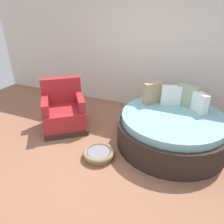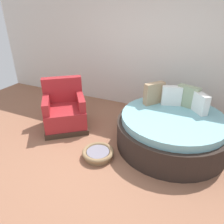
{
  "view_description": "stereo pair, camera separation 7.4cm",
  "coord_description": "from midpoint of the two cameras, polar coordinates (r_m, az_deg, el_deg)",
  "views": [
    {
      "loc": [
        1.25,
        -2.25,
        2.19
      ],
      "look_at": [
        -0.03,
        0.69,
        0.55
      ],
      "focal_mm": 33.73,
      "sensor_mm": 36.0,
      "label": 1
    },
    {
      "loc": [
        1.32,
        -2.22,
        2.19
      ],
      "look_at": [
        -0.03,
        0.69,
        0.55
      ],
      "focal_mm": 33.73,
      "sensor_mm": 36.0,
      "label": 2
    }
  ],
  "objects": [
    {
      "name": "ground_plane",
      "position": [
        3.39,
        -5.02,
        -13.54
      ],
      "size": [
        8.0,
        8.0,
        0.02
      ],
      "primitive_type": "cube",
      "color": "#936047"
    },
    {
      "name": "pet_basket",
      "position": [
        3.43,
        -4.24,
        -11.15
      ],
      "size": [
        0.51,
        0.51,
        0.13
      ],
      "color": "#8E704C",
      "rests_on": "ground_plane"
    },
    {
      "name": "round_daybed",
      "position": [
        3.75,
        15.22,
        -4.4
      ],
      "size": [
        1.85,
        1.85,
        0.96
      ],
      "color": "#2D231E",
      "rests_on": "ground_plane"
    },
    {
      "name": "red_armchair",
      "position": [
        4.21,
        -13.35,
        0.07
      ],
      "size": [
        1.12,
        1.12,
        0.94
      ],
      "color": "#38281E",
      "rests_on": "ground_plane"
    },
    {
      "name": "back_wall",
      "position": [
        4.79,
        7.95,
        17.19
      ],
      "size": [
        8.0,
        0.12,
        2.78
      ],
      "primitive_type": "cube",
      "color": "silver",
      "rests_on": "ground_plane"
    }
  ]
}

